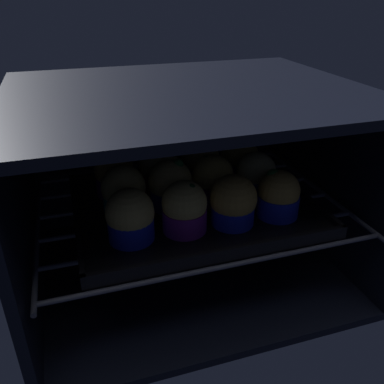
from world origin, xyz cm
name	(u,v)px	position (x,y,z in cm)	size (l,w,h in cm)	color
oven_cavity	(182,180)	(0.00, 26.25, 17.00)	(59.00, 47.00, 37.00)	black
oven_rack	(189,206)	(0.00, 22.00, 13.60)	(54.80, 42.00, 0.80)	#444756
baking_tray	(192,206)	(0.00, 20.12, 14.67)	(41.71, 33.44, 2.20)	black
muffin_row0_col0	(130,217)	(-12.44, 12.11, 19.03)	(7.55, 7.55, 8.49)	#1928B7
muffin_row0_col1	(185,208)	(-3.79, 12.08, 19.16)	(7.23, 7.23, 8.54)	#7A238C
muffin_row0_col2	(233,202)	(4.37, 11.72, 19.06)	(7.80, 7.80, 8.57)	#1928B7
muffin_row0_col3	(278,195)	(12.73, 11.89, 18.92)	(7.18, 7.18, 8.26)	#1928B7
muffin_row1_col0	(124,192)	(-12.09, 20.35, 19.26)	(7.60, 7.60, 8.75)	#0C8C84
muffin_row1_col1	(171,186)	(-3.90, 20.29, 19.27)	(7.74, 7.74, 9.14)	#1928B7
muffin_row1_col2	(213,180)	(3.92, 20.20, 19.29)	(7.49, 7.49, 8.80)	#7A238C
muffin_row1_col3	(256,176)	(12.42, 20.05, 18.98)	(7.42, 7.42, 8.31)	#1928B7
muffin_row2_col0	(115,175)	(-12.60, 28.13, 19.11)	(7.39, 7.39, 8.57)	#7A238C
muffin_row2_col1	(159,169)	(-4.13, 28.02, 19.13)	(7.67, 7.67, 8.64)	red
muffin_row2_col2	(201,163)	(4.53, 28.78, 19.00)	(7.61, 7.61, 8.39)	#1928B7
muffin_row2_col3	(239,159)	(12.63, 28.28, 19.02)	(7.59, 7.59, 8.48)	#7A238C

